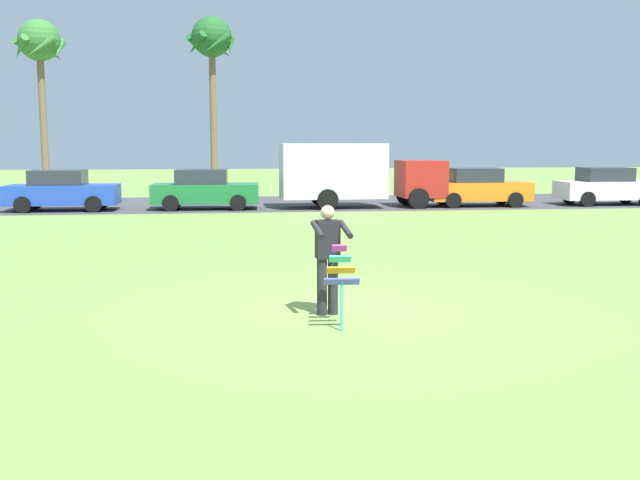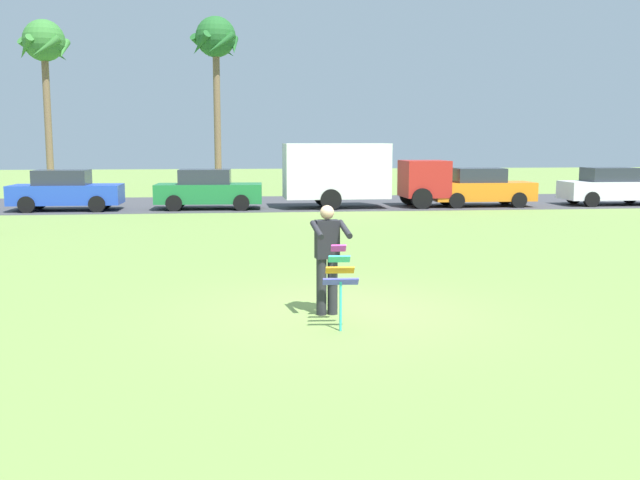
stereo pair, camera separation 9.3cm
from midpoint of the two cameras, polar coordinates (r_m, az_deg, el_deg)
ground_plane at (r=11.53m, az=2.31°, el=-5.76°), size 120.00×120.00×0.00m
road_strip at (r=31.53m, az=-3.23°, el=2.93°), size 120.00×8.00×0.01m
person_kite_flyer at (r=11.17m, az=0.83°, el=-1.22°), size 0.60×0.70×1.73m
kite_held at (r=10.40m, az=1.85°, el=-2.67°), size 0.52×0.65×1.20m
parked_car_blue at (r=29.81m, az=-19.48°, el=3.69°), size 4.21×1.85×1.60m
parked_car_green at (r=29.06m, az=-8.79°, el=3.95°), size 4.25×1.94×1.60m
parked_truck_red_cab at (r=29.38m, az=2.96°, el=5.32°), size 6.75×2.24×2.62m
parked_car_orange at (r=30.72m, az=12.77°, el=4.06°), size 4.22×1.87×1.60m
parked_car_white at (r=33.03m, az=22.22°, el=3.92°), size 4.20×1.84×1.60m
palm_tree_left_near at (r=40.36m, az=-21.01°, el=14.04°), size 2.58×2.71×8.85m
palm_tree_right_near at (r=39.20m, az=-8.21°, el=15.09°), size 2.58×2.71×9.16m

